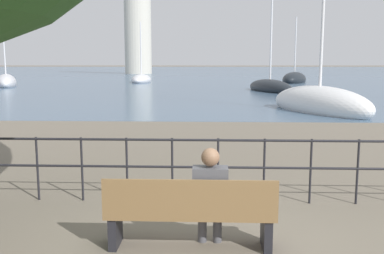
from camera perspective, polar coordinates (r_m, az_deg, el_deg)
ground_plane at (r=5.45m, az=-0.22°, el=-15.63°), size 1000.00×1000.00×0.00m
harbor_water at (r=166.34m, az=2.27°, el=7.68°), size 600.00×300.00×0.01m
park_bench at (r=5.23m, az=-0.26°, el=-11.50°), size 2.05×0.45×0.90m
seated_person_left at (r=5.22m, az=2.43°, el=-8.74°), size 0.42×0.35×1.24m
promenade_railing at (r=6.87m, az=0.41°, el=-4.42°), size 14.03×0.04×1.05m
sailboat_0 at (r=51.77m, az=-6.76°, el=6.27°), size 2.16×6.11×7.52m
sailboat_1 at (r=20.73m, az=16.59°, el=2.99°), size 4.58×6.92×9.75m
sailboat_2 at (r=46.42m, az=-23.52°, el=5.50°), size 4.83×7.67×11.97m
sailboat_3 at (r=51.99m, az=13.49°, el=6.19°), size 4.69×6.87×8.11m
sailboat_4 at (r=35.35m, az=10.35°, el=5.28°), size 3.87×7.52×12.98m
harbor_lighthouse at (r=96.11m, az=-7.27°, el=14.64°), size 5.82×5.82×27.29m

